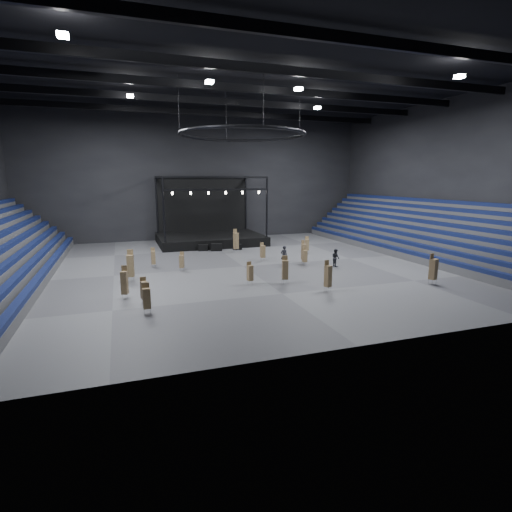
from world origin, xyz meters
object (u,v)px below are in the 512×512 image
object	(u,v)px
chair_stack_8	(285,269)
chair_stack_13	(144,289)
chair_stack_0	(433,269)
chair_stack_14	(124,282)
chair_stack_1	(236,240)
stage	(209,233)
chair_stack_4	(250,273)
chair_stack_3	(328,276)
chair_stack_10	(130,265)
chair_stack_2	(147,298)
man_center	(284,255)
flight_case_right	(237,247)
chair_stack_5	(304,251)
chair_stack_6	(153,257)
chair_stack_12	(182,261)
flight_case_mid	(217,247)
chair_stack_7	(307,244)
chair_stack_9	(305,256)
chair_stack_11	(263,251)
crew_member	(336,258)
flight_case_left	(203,248)

from	to	relation	value
chair_stack_8	chair_stack_13	bearing A→B (deg)	-156.50
chair_stack_0	chair_stack_14	bearing A→B (deg)	153.26
chair_stack_1	chair_stack_14	distance (m)	20.66
stage	chair_stack_4	size ratio (longest dim) A/B	7.09
chair_stack_3	chair_stack_14	bearing A→B (deg)	151.54
chair_stack_4	chair_stack_10	xyz separation A→B (m)	(-9.46, 4.33, 0.40)
chair_stack_2	chair_stack_10	size ratio (longest dim) A/B	0.74
chair_stack_8	chair_stack_10	size ratio (longest dim) A/B	0.86
chair_stack_0	man_center	distance (m)	14.38
flight_case_right	chair_stack_2	distance (m)	24.83
chair_stack_5	chair_stack_10	distance (m)	17.80
chair_stack_6	chair_stack_12	size ratio (longest dim) A/B	1.07
chair_stack_3	chair_stack_6	distance (m)	18.25
chair_stack_10	chair_stack_8	bearing A→B (deg)	-11.36
flight_case_mid	chair_stack_7	size ratio (longest dim) A/B	0.67
chair_stack_4	chair_stack_1	bearing A→B (deg)	66.18
chair_stack_5	chair_stack_9	world-z (taller)	chair_stack_5
chair_stack_1	chair_stack_10	xyz separation A→B (m)	(-12.57, -10.77, 0.00)
chair_stack_4	chair_stack_11	xyz separation A→B (m)	(4.39, 9.05, 0.02)
chair_stack_6	crew_member	xyz separation A→B (m)	(17.64, -5.48, -0.16)
chair_stack_0	chair_stack_7	size ratio (longest dim) A/B	1.29
flight_case_mid	chair_stack_4	size ratio (longest dim) A/B	0.70
flight_case_right	chair_stack_2	bearing A→B (deg)	-120.09
chair_stack_6	chair_stack_2	bearing A→B (deg)	-97.02
flight_case_right	chair_stack_7	world-z (taller)	chair_stack_7
flight_case_left	chair_stack_11	xyz separation A→B (m)	(4.92, -8.25, 0.68)
chair_stack_2	crew_member	xyz separation A→B (m)	(19.22, 8.94, -0.22)
flight_case_right	chair_stack_0	xyz separation A→B (m)	(10.93, -21.48, 1.02)
chair_stack_0	chair_stack_10	size ratio (longest dim) A/B	0.94
chair_stack_5	chair_stack_4	bearing A→B (deg)	-162.70
chair_stack_4	chair_stack_13	xyz separation A→B (m)	(-8.76, -2.49, -0.01)
chair_stack_7	crew_member	distance (m)	7.50
flight_case_right	chair_stack_13	bearing A→B (deg)	-123.19
chair_stack_6	chair_stack_4	bearing A→B (deg)	-53.81
stage	chair_stack_3	world-z (taller)	stage
chair_stack_4	chair_stack_6	xyz separation A→B (m)	(-7.15, 9.51, 0.01)
chair_stack_11	chair_stack_9	bearing A→B (deg)	-59.59
chair_stack_1	chair_stack_2	distance (m)	23.24
chair_stack_10	man_center	distance (m)	15.41
chair_stack_14	man_center	world-z (taller)	chair_stack_14
flight_case_mid	chair_stack_1	xyz separation A→B (m)	(2.04, -1.67, 0.99)
chair_stack_1	chair_stack_2	xyz separation A→B (m)	(-11.84, -20.00, -0.33)
chair_stack_4	chair_stack_6	world-z (taller)	chair_stack_6
flight_case_right	chair_stack_0	world-z (taller)	chair_stack_0
flight_case_mid	chair_stack_0	distance (m)	25.58
flight_case_left	flight_case_right	bearing A→B (deg)	-9.72
man_center	chair_stack_6	bearing A→B (deg)	-16.58
chair_stack_0	chair_stack_12	bearing A→B (deg)	131.13
chair_stack_7	chair_stack_6	bearing A→B (deg)	-155.44
chair_stack_4	chair_stack_7	distance (m)	15.87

